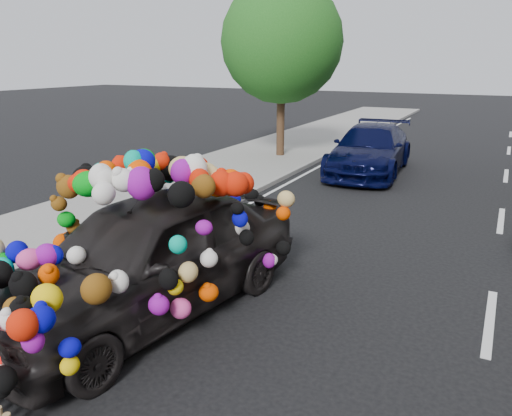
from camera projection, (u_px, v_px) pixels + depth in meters
The scene contains 7 objects.
ground at pixel (254, 273), 8.34m from camera, with size 100.00×100.00×0.00m, color black.
sidewalk at pixel (67, 231), 10.19m from camera, with size 4.00×60.00×0.12m, color gray.
kerb at pixel (143, 246), 9.34m from camera, with size 0.15×60.00×0.13m, color gray.
lane_markings at pixel (490, 321), 6.78m from camera, with size 6.00×50.00×0.01m, color silver, non-canonical shape.
tree_near_sidewalk at pixel (282, 42), 16.96m from camera, with size 4.20×4.20×6.13m.
plush_art_car at pixel (146, 230), 6.73m from camera, with size 3.15×5.45×2.33m.
navy_sedan at pixel (370, 149), 15.55m from camera, with size 2.07×5.09×1.48m, color black.
Camera 1 is at (3.50, -6.84, 3.41)m, focal length 35.00 mm.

